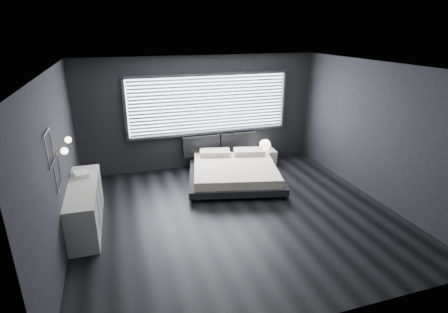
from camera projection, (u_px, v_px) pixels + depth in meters
name	position (u px, v px, depth m)	size (l,w,h in m)	color
room	(238.00, 146.00, 6.31)	(6.04, 6.00, 2.80)	black
window	(209.00, 104.00, 8.70)	(4.14, 0.09, 1.52)	white
headboard	(220.00, 144.00, 9.08)	(1.96, 0.16, 0.52)	black
sconce_near	(64.00, 151.00, 5.47)	(0.18, 0.11, 0.11)	silver
sconce_far	(68.00, 140.00, 6.00)	(0.18, 0.11, 0.11)	silver
wall_art_upper	(49.00, 148.00, 4.82)	(0.01, 0.48, 0.48)	#47474C
wall_art_lower	(57.00, 173.00, 5.20)	(0.01, 0.48, 0.48)	#47474C
bed	(235.00, 171.00, 8.16)	(2.50, 2.43, 0.54)	black
nightstand	(263.00, 156.00, 9.34)	(0.61, 0.51, 0.36)	silver
orb_lamp	(265.00, 145.00, 9.21)	(0.29, 0.29, 0.29)	white
dresser	(84.00, 206.00, 6.29)	(0.60, 2.01, 0.80)	silver
book_stack	(81.00, 174.00, 6.55)	(0.34, 0.41, 0.07)	white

